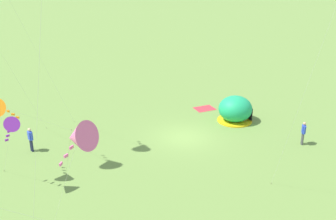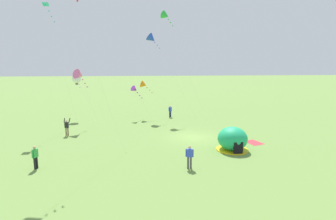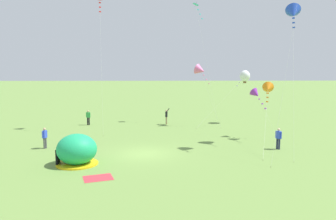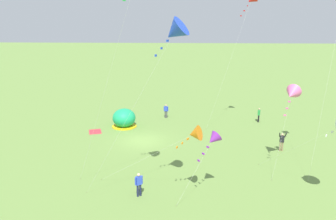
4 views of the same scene
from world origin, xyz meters
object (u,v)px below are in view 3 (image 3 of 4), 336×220
kite_white (245,76)px  kite_orange (268,88)px  kite_pink (201,70)px  kite_blue (293,13)px  person_flying_kite (167,116)px  person_with_toddler (88,117)px  kite_cyan (198,11)px  kite_purple (256,94)px  popup_tent (77,150)px  person_center_field (45,137)px  person_far_back (278,137)px

kite_white → kite_orange: bearing=-91.8°
kite_pink → kite_white: kite_pink is taller
kite_orange → kite_blue: 6.73m
person_flying_kite → kite_white: size_ratio=0.28×
person_with_toddler → kite_cyan: bearing=10.4°
person_flying_kite → kite_purple: size_ratio=0.40×
person_flying_kite → kite_pink: kite_pink is taller
kite_cyan → kite_purple: bearing=-63.9°
popup_tent → person_flying_kite: size_ratio=1.49×
popup_tent → kite_blue: 20.71m
person_flying_kite → kite_orange: kite_orange is taller
person_with_toddler → kite_cyan: 17.90m
popup_tent → kite_purple: size_ratio=0.60×
kite_blue → kite_purple: bearing=130.9°
person_center_field → person_flying_kite: size_ratio=0.91×
kite_purple → kite_cyan: size_ratio=0.33×
person_far_back → person_center_field: same height
kite_white → kite_orange: 9.28m
person_center_field → kite_purple: bearing=12.9°
person_with_toddler → kite_white: (18.32, 1.03, 4.64)m
kite_orange → kite_blue: bearing=-40.0°
kite_pink → kite_orange: kite_pink is taller
kite_white → kite_purple: bearing=-97.1°
person_far_back → kite_white: kite_white is taller
person_center_field → kite_cyan: kite_cyan is taller
popup_tent → person_with_toddler: bearing=99.4°
popup_tent → kite_blue: size_ratio=0.23×
kite_white → kite_blue: kite_blue is taller
person_with_toddler → kite_white: size_ratio=0.26×
person_with_toddler → kite_orange: size_ratio=0.23×
popup_tent → person_center_field: size_ratio=1.63×
person_flying_kite → kite_pink: (3.82, -0.79, 5.29)m
kite_purple → person_with_toddler: bearing=158.2°
person_flying_kite → kite_purple: 11.35m
kite_cyan → kite_orange: bearing=-63.6°
popup_tent → kite_orange: (15.44, 7.52, 3.70)m
person_far_back → kite_orange: (0.24, 3.71, 3.73)m
person_flying_kite → kite_orange: bearing=-43.0°
person_with_toddler → person_center_field: bearing=-95.8°
kite_pink → kite_cyan: (-0.07, 2.97, 6.98)m
person_far_back → kite_purple: kite_purple is taller
popup_tent → kite_orange: bearing=26.0°
kite_blue → person_center_field: bearing=-175.3°
person_far_back → kite_cyan: size_ratio=0.12×
person_far_back → person_with_toddler: size_ratio=1.00×
kite_white → person_center_field: bearing=-147.9°
popup_tent → person_center_field: (-3.72, 4.57, -0.03)m
person_flying_kite → kite_cyan: size_ratio=0.13×
person_flying_kite → kite_cyan: kite_cyan is taller
popup_tent → person_center_field: bearing=129.2°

